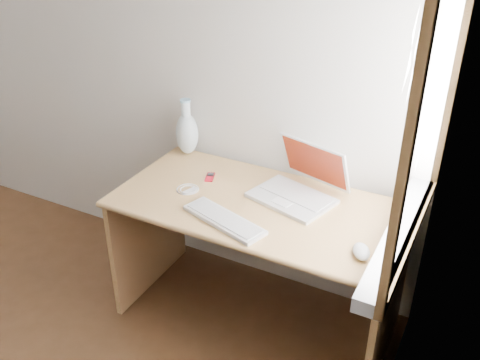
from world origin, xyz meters
The scene contains 10 objects.
back_wall centered at (0.00, 1.75, 1.30)m, with size 3.50×0.04×2.60m, color silver.
window centered at (1.72, 1.30, 1.28)m, with size 0.11×0.99×1.10m.
desk centered at (1.03, 1.46, 0.51)m, with size 1.34×0.67×0.71m.
laptop centered at (1.16, 1.52, 0.77)m, with size 0.42×0.40×0.25m.
external_keyboard centered at (0.97, 1.17, 0.72)m, with size 0.43×0.24×0.02m.
mouse centered at (1.57, 1.21, 0.73)m, with size 0.07×0.11×0.04m, color white.
ipod centered at (0.71, 1.49, 0.71)m, with size 0.07×0.10×0.01m.
cable_coil centered at (0.67, 1.33, 0.71)m, with size 0.11×0.11×0.01m, color white.
remote centered at (0.69, 1.32, 0.71)m, with size 0.03×0.08×0.01m, color white.
vase centered at (0.46, 1.67, 0.83)m, with size 0.12×0.12×0.31m.
Camera 1 is at (1.94, -0.54, 2.01)m, focal length 40.00 mm.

